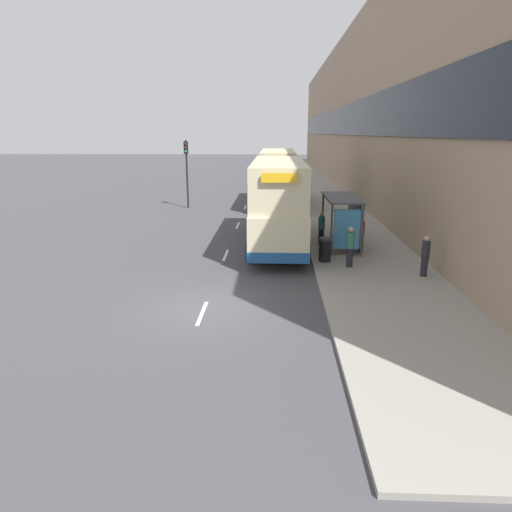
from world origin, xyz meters
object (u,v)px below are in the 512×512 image
(pedestrian_3, at_px, (425,256))
(litter_bin, at_px, (325,250))
(pedestrian_1, at_px, (350,247))
(double_decker_bus_near, at_px, (278,201))
(bus_shelter, at_px, (346,213))
(car_0, at_px, (272,178))
(double_decker_bus_ahead, at_px, (277,177))
(pedestrian_4, at_px, (361,234))
(pedestrian_2, at_px, (352,228))
(pedestrian_at_shelter, at_px, (321,228))
(traffic_light_far_kerb, at_px, (187,163))

(pedestrian_3, relative_size, litter_bin, 1.55)
(pedestrian_1, bearing_deg, double_decker_bus_near, 125.41)
(bus_shelter, bearing_deg, car_0, 97.71)
(double_decker_bus_ahead, bearing_deg, pedestrian_4, -75.49)
(litter_bin, bearing_deg, pedestrian_2, 61.93)
(double_decker_bus_ahead, height_order, litter_bin, double_decker_bus_ahead)
(pedestrian_2, distance_m, litter_bin, 3.61)
(pedestrian_at_shelter, distance_m, traffic_light_far_kerb, 15.36)
(pedestrian_2, distance_m, pedestrian_3, 5.56)
(pedestrian_4, distance_m, litter_bin, 2.49)
(bus_shelter, height_order, pedestrian_3, bus_shelter)
(pedestrian_4, bearing_deg, pedestrian_3, -63.15)
(pedestrian_at_shelter, relative_size, pedestrian_1, 0.96)
(bus_shelter, bearing_deg, litter_bin, -115.84)
(pedestrian_2, relative_size, traffic_light_far_kerb, 0.33)
(double_decker_bus_ahead, bearing_deg, traffic_light_far_kerb, -168.33)
(litter_bin, distance_m, traffic_light_far_kerb, 17.94)
(double_decker_bus_near, relative_size, pedestrian_1, 6.01)
(car_0, height_order, pedestrian_4, pedestrian_4)
(bus_shelter, distance_m, pedestrian_3, 5.25)
(pedestrian_1, xyz_separation_m, pedestrian_3, (2.75, -1.20, -0.05))
(pedestrian_3, bearing_deg, double_decker_bus_near, 136.64)
(bus_shelter, bearing_deg, pedestrian_1, -94.69)
(litter_bin, bearing_deg, pedestrian_at_shelter, 87.59)
(bus_shelter, relative_size, pedestrian_3, 2.58)
(double_decker_bus_ahead, bearing_deg, pedestrian_3, -72.92)
(car_0, bearing_deg, pedestrian_2, -81.14)
(pedestrian_4, distance_m, traffic_light_far_kerb, 17.57)
(pedestrian_1, distance_m, pedestrian_2, 4.06)
(pedestrian_4, bearing_deg, traffic_light_far_kerb, 128.31)
(pedestrian_2, xyz_separation_m, pedestrian_3, (2.00, -5.19, -0.03))
(double_decker_bus_ahead, distance_m, litter_bin, 16.93)
(pedestrian_2, xyz_separation_m, pedestrian_4, (0.15, -1.52, 0.02))
(pedestrian_2, bearing_deg, pedestrian_1, -100.53)
(pedestrian_at_shelter, distance_m, pedestrian_4, 2.28)
(double_decker_bus_ahead, bearing_deg, pedestrian_2, -74.52)
(double_decker_bus_near, bearing_deg, pedestrian_1, -54.59)
(pedestrian_at_shelter, xyz_separation_m, pedestrian_4, (1.70, -1.51, 0.04))
(pedestrian_2, bearing_deg, double_decker_bus_near, 176.08)
(double_decker_bus_ahead, distance_m, pedestrian_2, 14.12)
(double_decker_bus_near, distance_m, car_0, 26.88)
(pedestrian_1, distance_m, litter_bin, 1.30)
(pedestrian_at_shelter, relative_size, pedestrian_2, 0.97)
(car_0, bearing_deg, litter_bin, -85.21)
(car_0, distance_m, pedestrian_2, 27.43)
(double_decker_bus_ahead, relative_size, traffic_light_far_kerb, 2.00)
(car_0, xyz_separation_m, pedestrian_3, (6.23, -32.29, 0.12))
(pedestrian_at_shelter, bearing_deg, traffic_light_far_kerb, 126.79)
(double_decker_bus_near, height_order, double_decker_bus_ahead, same)
(pedestrian_at_shelter, bearing_deg, double_decker_bus_near, 173.02)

